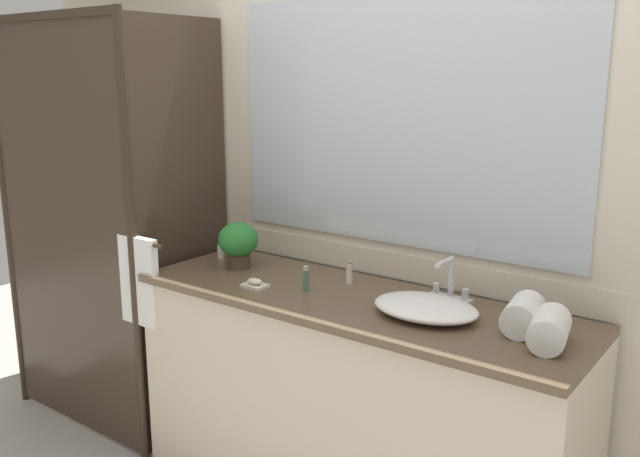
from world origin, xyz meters
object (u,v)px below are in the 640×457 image
(potted_plant, at_px, (238,242))
(amenity_bottle_lotion, at_px, (349,273))
(amenity_bottle_conditioner, at_px, (221,250))
(sink_basin, at_px, (426,307))
(amenity_bottle_body_wash, at_px, (306,279))
(faucet, at_px, (450,287))
(soap_dish, at_px, (255,284))
(rolled_towel_near_edge, at_px, (549,329))
(rolled_towel_middle, at_px, (523,315))

(potted_plant, xyz_separation_m, amenity_bottle_lotion, (0.52, 0.09, -0.07))
(potted_plant, distance_m, amenity_bottle_conditioner, 0.20)
(sink_basin, bearing_deg, amenity_bottle_lotion, 161.12)
(amenity_bottle_body_wash, xyz_separation_m, amenity_bottle_conditioner, (-0.61, 0.14, -0.01))
(faucet, xyz_separation_m, soap_dish, (-0.70, -0.30, -0.04))
(rolled_towel_near_edge, distance_m, rolled_towel_middle, 0.13)
(rolled_towel_middle, bearing_deg, soap_dish, -170.70)
(sink_basin, height_order, rolled_towel_near_edge, rolled_towel_near_edge)
(sink_basin, distance_m, potted_plant, 0.95)
(amenity_bottle_conditioner, bearing_deg, potted_plant, -19.81)
(sink_basin, distance_m, rolled_towel_middle, 0.34)
(amenity_bottle_body_wash, height_order, rolled_towel_middle, rolled_towel_middle)
(sink_basin, height_order, soap_dish, sink_basin)
(soap_dish, relative_size, amenity_bottle_lotion, 1.04)
(amenity_bottle_conditioner, bearing_deg, faucet, 3.68)
(potted_plant, bearing_deg, amenity_bottle_body_wash, -10.48)
(faucet, bearing_deg, soap_dish, -156.68)
(faucet, xyz_separation_m, rolled_towel_near_edge, (0.44, -0.21, 0.00))
(sink_basin, bearing_deg, potted_plant, 176.87)
(faucet, bearing_deg, rolled_towel_middle, -21.95)
(faucet, xyz_separation_m, amenity_bottle_conditioner, (-1.12, -0.07, -0.02))
(potted_plant, distance_m, soap_dish, 0.31)
(sink_basin, height_order, rolled_towel_middle, rolled_towel_middle)
(faucet, xyz_separation_m, rolled_towel_middle, (0.33, -0.13, 0.00))
(potted_plant, bearing_deg, rolled_towel_near_edge, -2.98)
(faucet, xyz_separation_m, amenity_bottle_body_wash, (-0.51, -0.22, -0.01))
(rolled_towel_near_edge, bearing_deg, potted_plant, 177.02)
(amenity_bottle_conditioner, bearing_deg, rolled_towel_middle, -2.42)
(sink_basin, bearing_deg, rolled_towel_middle, 9.12)
(soap_dish, relative_size, rolled_towel_middle, 0.54)
(amenity_bottle_conditioner, bearing_deg, sink_basin, -5.84)
(amenity_bottle_lotion, distance_m, amenity_bottle_conditioner, 0.70)
(sink_basin, height_order, potted_plant, potted_plant)
(potted_plant, distance_m, amenity_bottle_lotion, 0.54)
(faucet, relative_size, amenity_bottle_lotion, 1.83)
(faucet, bearing_deg, amenity_bottle_body_wash, -157.15)
(sink_basin, xyz_separation_m, amenity_bottle_body_wash, (-0.51, -0.03, 0.02))
(sink_basin, relative_size, amenity_bottle_conditioner, 4.71)
(amenity_bottle_body_wash, relative_size, rolled_towel_middle, 0.54)
(faucet, distance_m, rolled_towel_middle, 0.36)
(amenity_bottle_lotion, bearing_deg, faucet, 5.68)
(faucet, relative_size, rolled_towel_near_edge, 0.89)
(soap_dish, distance_m, rolled_towel_near_edge, 1.15)
(sink_basin, xyz_separation_m, faucet, (0.00, 0.19, 0.03))
(amenity_bottle_lotion, height_order, amenity_bottle_body_wash, amenity_bottle_body_wash)
(soap_dish, xyz_separation_m, rolled_towel_near_edge, (1.14, 0.10, 0.04))
(faucet, height_order, rolled_towel_near_edge, faucet)
(sink_basin, xyz_separation_m, potted_plant, (-0.95, 0.05, 0.09))
(amenity_bottle_body_wash, bearing_deg, faucet, 22.85)
(amenity_bottle_conditioner, xyz_separation_m, rolled_towel_near_edge, (1.56, -0.14, 0.02))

